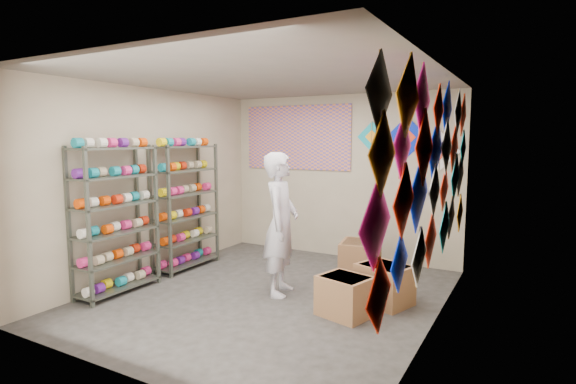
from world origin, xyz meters
The scene contains 12 objects.
ground centered at (0.00, 0.00, 0.00)m, with size 4.50×4.50×0.00m, color #2E2B28.
room_walls centered at (0.00, 0.00, 1.64)m, with size 4.50×4.50×4.50m.
shelf_rack_front centered at (-1.78, -0.85, 0.95)m, with size 0.40×1.10×1.90m, color #4C5147.
shelf_rack_back centered at (-1.78, 0.45, 0.95)m, with size 0.40×1.10×1.90m, color #4C5147.
string_spools centered at (-1.78, -0.20, 1.05)m, with size 0.12×2.36×0.12m.
kite_wall_display centered at (1.98, -0.04, 1.67)m, with size 0.06×4.24×2.04m.
back_wall_kites centered at (1.15, 2.24, 1.93)m, with size 1.60×0.02×0.83m.
poster centered at (-0.80, 2.23, 2.00)m, with size 2.00×0.01×1.10m, color #5B4698.
shopkeeper centered at (0.08, 0.14, 0.91)m, with size 0.60×0.75×1.81m, color silver.
carton_a centered at (1.08, -0.15, 0.23)m, with size 0.54×0.45×0.45m, color brown.
carton_b centered at (1.36, 0.43, 0.24)m, with size 0.59×0.48×0.48m, color brown.
carton_c centered at (0.74, 1.29, 0.26)m, with size 0.54×0.59×0.52m, color brown.
Camera 1 is at (2.89, -4.70, 1.98)m, focal length 28.00 mm.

